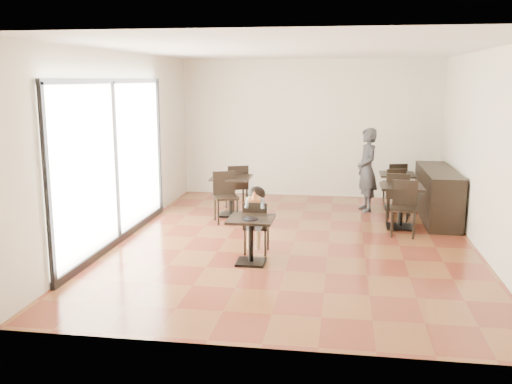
% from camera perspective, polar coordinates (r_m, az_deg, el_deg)
% --- Properties ---
extents(floor, '(6.00, 8.00, 0.01)m').
position_cam_1_polar(floor, '(9.82, 3.84, -4.94)').
color(floor, brown).
rests_on(floor, ground).
extents(ceiling, '(6.00, 8.00, 0.01)m').
position_cam_1_polar(ceiling, '(9.45, 4.10, 14.05)').
color(ceiling, white).
rests_on(ceiling, floor).
extents(wall_back, '(6.00, 0.01, 3.20)m').
position_cam_1_polar(wall_back, '(13.47, 5.39, 6.36)').
color(wall_back, silver).
rests_on(wall_back, floor).
extents(wall_front, '(6.00, 0.01, 3.20)m').
position_cam_1_polar(wall_front, '(5.57, 0.54, -0.46)').
color(wall_front, silver).
rests_on(wall_front, floor).
extents(wall_left, '(0.01, 8.00, 3.20)m').
position_cam_1_polar(wall_left, '(10.19, -13.14, 4.56)').
color(wall_left, silver).
rests_on(wall_left, floor).
extents(wall_right, '(0.01, 8.00, 3.20)m').
position_cam_1_polar(wall_right, '(9.73, 21.90, 3.74)').
color(wall_right, silver).
rests_on(wall_right, floor).
extents(storefront_window, '(0.04, 4.50, 2.60)m').
position_cam_1_polar(storefront_window, '(9.75, -14.01, 3.05)').
color(storefront_window, white).
rests_on(storefront_window, floor).
extents(child_table, '(0.67, 0.67, 0.71)m').
position_cam_1_polar(child_table, '(8.56, -0.51, -4.90)').
color(child_table, black).
rests_on(child_table, floor).
extents(child_chair, '(0.38, 0.38, 0.85)m').
position_cam_1_polar(child_chair, '(9.07, 0.05, -3.51)').
color(child_chair, black).
rests_on(child_chair, floor).
extents(child, '(0.38, 0.53, 1.07)m').
position_cam_1_polar(child, '(9.04, 0.05, -2.84)').
color(child, gray).
rests_on(child, child_chair).
extents(plate, '(0.24, 0.24, 0.01)m').
position_cam_1_polar(plate, '(8.37, -0.62, -2.71)').
color(plate, black).
rests_on(plate, child_table).
extents(pizza_slice, '(0.25, 0.19, 0.06)m').
position_cam_1_polar(pizza_slice, '(8.77, -0.14, -0.65)').
color(pizza_slice, '#E3B56E').
rests_on(pizza_slice, child).
extents(adult_patron, '(0.58, 0.73, 1.75)m').
position_cam_1_polar(adult_patron, '(12.10, 11.03, 2.19)').
color(adult_patron, '#343438').
rests_on(adult_patron, floor).
extents(cafe_table_mid, '(0.87, 0.87, 0.80)m').
position_cam_1_polar(cafe_table_mid, '(10.92, 14.26, -1.45)').
color(cafe_table_mid, black).
rests_on(cafe_table_mid, floor).
extents(cafe_table_left, '(1.00, 1.00, 0.81)m').
position_cam_1_polar(cafe_table_left, '(11.54, -2.47, -0.42)').
color(cafe_table_left, black).
rests_on(cafe_table_left, floor).
extents(cafe_table_back, '(0.89, 0.89, 0.76)m').
position_cam_1_polar(cafe_table_back, '(12.53, 13.86, 0.08)').
color(cafe_table_back, black).
rests_on(cafe_table_back, floor).
extents(chair_mid_a, '(0.50, 0.50, 0.97)m').
position_cam_1_polar(chair_mid_a, '(11.43, 14.03, -0.45)').
color(chair_mid_a, black).
rests_on(chair_mid_a, floor).
extents(chair_mid_b, '(0.50, 0.50, 0.97)m').
position_cam_1_polar(chair_mid_b, '(10.36, 14.57, -1.67)').
color(chair_mid_b, black).
rests_on(chair_mid_b, floor).
extents(chair_left_a, '(0.57, 0.57, 0.97)m').
position_cam_1_polar(chair_left_a, '(12.06, -1.97, 0.48)').
color(chair_left_a, black).
rests_on(chair_left_a, floor).
extents(chair_left_b, '(0.57, 0.57, 0.97)m').
position_cam_1_polar(chair_left_b, '(11.00, -3.03, -0.57)').
color(chair_left_b, black).
rests_on(chair_left_b, floor).
extents(chair_back_a, '(0.51, 0.51, 0.92)m').
position_cam_1_polar(chair_back_a, '(13.05, 13.67, 0.88)').
color(chair_back_a, black).
rests_on(chair_back_a, floor).
extents(chair_back_b, '(0.51, 0.51, 0.92)m').
position_cam_1_polar(chair_back_b, '(11.98, 14.11, -0.06)').
color(chair_back_b, black).
rests_on(chair_back_b, floor).
extents(service_counter, '(0.60, 2.40, 1.00)m').
position_cam_1_polar(service_counter, '(11.77, 17.69, -0.24)').
color(service_counter, black).
rests_on(service_counter, floor).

